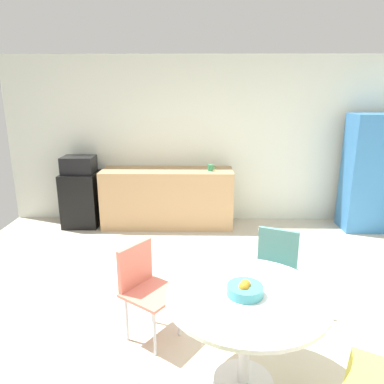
# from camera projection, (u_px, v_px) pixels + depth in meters

# --- Properties ---
(ground_plane) EXTENTS (6.00, 6.00, 0.00)m
(ground_plane) POSITION_uv_depth(u_px,v_px,m) (194.00, 331.00, 3.27)
(ground_plane) COLOR beige
(wall_back) EXTENTS (6.00, 0.10, 2.60)m
(wall_back) POSITION_uv_depth(u_px,v_px,m) (196.00, 141.00, 5.80)
(wall_back) COLOR silver
(wall_back) RESTS_ON ground_plane
(counter_block) EXTENTS (2.01, 0.60, 0.90)m
(counter_block) POSITION_uv_depth(u_px,v_px,m) (168.00, 198.00, 5.71)
(counter_block) COLOR tan
(counter_block) RESTS_ON ground_plane
(mini_fridge) EXTENTS (0.54, 0.54, 0.84)m
(mini_fridge) POSITION_uv_depth(u_px,v_px,m) (82.00, 199.00, 5.74)
(mini_fridge) COLOR black
(mini_fridge) RESTS_ON ground_plane
(microwave) EXTENTS (0.48, 0.38, 0.26)m
(microwave) POSITION_uv_depth(u_px,v_px,m) (79.00, 165.00, 5.59)
(microwave) COLOR black
(microwave) RESTS_ON mini_fridge
(locker_cabinet) EXTENTS (0.60, 0.50, 1.75)m
(locker_cabinet) POSITION_uv_depth(u_px,v_px,m) (366.00, 173.00, 5.45)
(locker_cabinet) COLOR #3372B2
(locker_cabinet) RESTS_ON ground_plane
(round_table) EXTENTS (1.12, 1.12, 0.74)m
(round_table) POSITION_uv_depth(u_px,v_px,m) (246.00, 311.00, 2.52)
(round_table) COLOR silver
(round_table) RESTS_ON ground_plane
(chair_teal) EXTENTS (0.55, 0.55, 0.83)m
(chair_teal) POSITION_uv_depth(u_px,v_px,m) (275.00, 263.00, 3.40)
(chair_teal) COLOR silver
(chair_teal) RESTS_ON ground_plane
(chair_coral) EXTENTS (0.59, 0.59, 0.83)m
(chair_coral) POSITION_uv_depth(u_px,v_px,m) (144.00, 280.00, 3.10)
(chair_coral) COLOR silver
(chair_coral) RESTS_ON ground_plane
(fruit_bowl) EXTENTS (0.25, 0.25, 0.11)m
(fruit_bowl) POSITION_uv_depth(u_px,v_px,m) (245.00, 290.00, 2.47)
(fruit_bowl) COLOR teal
(fruit_bowl) RESTS_ON round_table
(mug_white) EXTENTS (0.13, 0.08, 0.09)m
(mug_white) POSITION_uv_depth(u_px,v_px,m) (211.00, 168.00, 5.50)
(mug_white) COLOR #338C59
(mug_white) RESTS_ON counter_block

